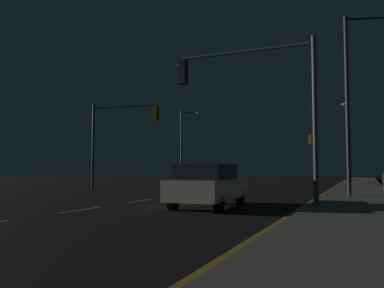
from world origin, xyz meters
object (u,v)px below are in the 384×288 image
Objects in this scene: car at (208,185)px; traffic_light_near_right at (251,89)px; street_lamp_far_end at (355,87)px; street_lamp_mid_block at (347,134)px; traffic_light_far_center at (121,128)px; street_lamp_median at (185,139)px; traffic_light_overhead_east at (330,145)px.

car is 0.77× the size of traffic_light_near_right.
car is at bearing -128.36° from street_lamp_far_end.
street_lamp_mid_block reaches higher than car.
traffic_light_near_right is 1.03× the size of traffic_light_far_center.
street_lamp_median is at bearing 178.41° from street_lamp_mid_block.
street_lamp_far_end is at bearing -8.17° from traffic_light_far_center.
traffic_light_overhead_east reaches higher than car.
car is 28.92m from traffic_light_overhead_east.
traffic_light_far_center is at bearing -81.58° from street_lamp_median.
traffic_light_far_center is 19.37m from street_lamp_mid_block.
traffic_light_overhead_east is at bearing 106.34° from street_lamp_mid_block.
street_lamp_mid_block is at bearing 83.68° from traffic_light_near_right.
car is at bearing -41.78° from traffic_light_far_center.
car is at bearing -63.68° from street_lamp_median.
street_lamp_far_end is (14.02, -2.01, 1.13)m from traffic_light_far_center.
traffic_light_near_right reaches higher than traffic_light_far_center.
traffic_light_near_right is 1.16× the size of traffic_light_overhead_east.
traffic_light_near_right is 0.81× the size of street_lamp_median.
traffic_light_far_center is 14.89m from street_lamp_median.
street_lamp_median reaches higher than car.
traffic_light_overhead_east is 0.70× the size of street_lamp_median.
traffic_light_far_center is at bearing 143.99° from traffic_light_near_right.
traffic_light_near_right is (1.48, 0.45, 3.46)m from car.
traffic_light_far_center is 0.84× the size of street_lamp_mid_block.
street_lamp_mid_block reaches higher than traffic_light_overhead_east.
traffic_light_near_right is at bearing -60.30° from street_lamp_median.
street_lamp_far_end is (4.88, 6.16, 4.30)m from car.
street_lamp_far_end is at bearing 51.64° from car.
street_lamp_median reaches higher than traffic_light_overhead_east.
street_lamp_mid_block is at bearing -1.59° from street_lamp_median.
street_lamp_median is (-13.42, -5.80, 0.63)m from traffic_light_overhead_east.
traffic_light_far_center is at bearing 138.22° from car.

